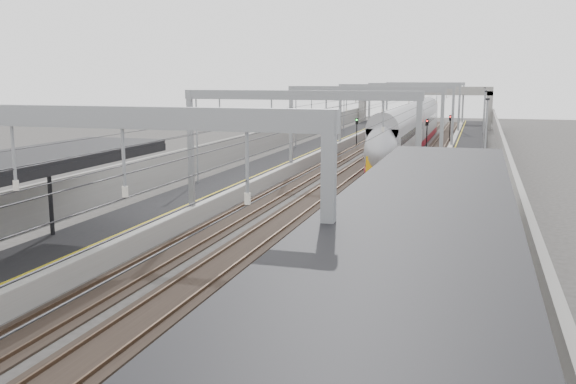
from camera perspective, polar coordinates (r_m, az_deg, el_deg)
The scene contains 12 objects.
platform_left at distance 58.94m, azimuth -0.49°, elevation 2.53°, with size 4.00×120.00×1.00m, color black.
platform_right at distance 56.37m, azimuth 15.25°, elevation 1.83°, with size 4.00×120.00×1.00m, color black.
tracks at distance 57.18m, azimuth 7.20°, elevation 1.76°, with size 11.40×140.00×0.20m.
overhead_line at distance 63.16m, azimuth 8.33°, elevation 8.07°, with size 13.00×140.00×6.60m.
canopy_right at distance 14.22m, azimuth 11.29°, elevation -2.85°, with size 4.40×30.00×4.24m.
overbridge at distance 111.25m, azimuth 12.04°, elevation 8.34°, with size 22.00×2.20×6.90m.
wall_left at distance 59.83m, azimuth -3.43°, elevation 3.69°, with size 0.30×120.00×3.20m, color gray.
wall_right at distance 56.25m, azimuth 18.57°, elevation 2.78°, with size 0.30×120.00×3.20m, color gray.
train at distance 74.63m, azimuth 10.71°, elevation 5.21°, with size 2.77×50.47×4.38m.
signal_green at distance 79.04m, azimuth 6.13°, elevation 5.79°, with size 0.32×0.32×3.48m.
signal_red_near at distance 78.19m, azimuth 12.26°, elevation 5.57°, with size 0.32×0.32×3.48m.
signal_red_far at distance 87.88m, azimuth 14.21°, elevation 5.96°, with size 0.32×0.32×3.48m.
Camera 1 is at (9.26, -10.83, 8.22)m, focal length 40.00 mm.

